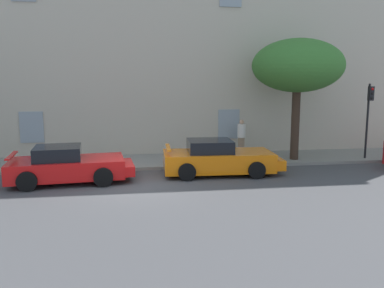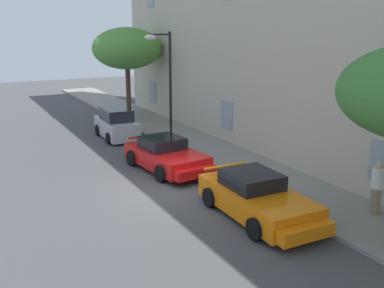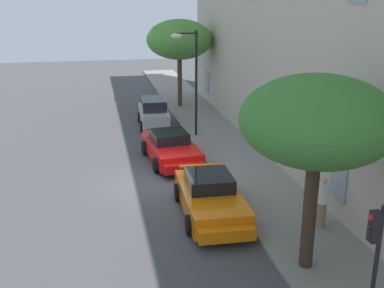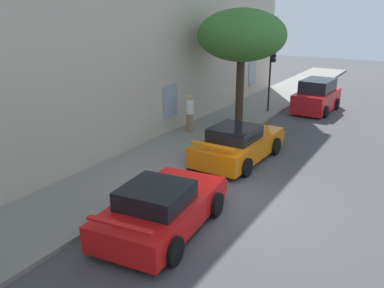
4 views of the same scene
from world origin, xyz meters
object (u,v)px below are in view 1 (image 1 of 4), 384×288
(sportscar_red_lead, at_px, (71,166))
(tree_near_kerb, at_px, (298,66))
(traffic_light, at_px, (369,108))
(sportscar_yellow_flank, at_px, (221,159))
(pedestrian_admiring, at_px, (241,137))

(sportscar_red_lead, height_order, tree_near_kerb, tree_near_kerb)
(tree_near_kerb, relative_size, traffic_light, 1.58)
(sportscar_yellow_flank, xyz_separation_m, traffic_light, (7.39, 1.55, 1.93))
(sportscar_yellow_flank, bearing_deg, sportscar_red_lead, -175.48)
(traffic_light, bearing_deg, sportscar_red_lead, -171.40)
(tree_near_kerb, bearing_deg, sportscar_red_lead, -166.83)
(traffic_light, relative_size, pedestrian_admiring, 2.00)
(sportscar_yellow_flank, xyz_separation_m, pedestrian_admiring, (1.76, 3.37, 0.41))
(sportscar_red_lead, xyz_separation_m, pedestrian_admiring, (7.70, 3.84, 0.41))
(pedestrian_admiring, bearing_deg, traffic_light, -17.97)
(tree_near_kerb, height_order, traffic_light, tree_near_kerb)
(sportscar_red_lead, distance_m, tree_near_kerb, 10.82)
(traffic_light, distance_m, pedestrian_admiring, 6.11)
(tree_near_kerb, bearing_deg, traffic_light, -4.74)
(sportscar_yellow_flank, height_order, traffic_light, traffic_light)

